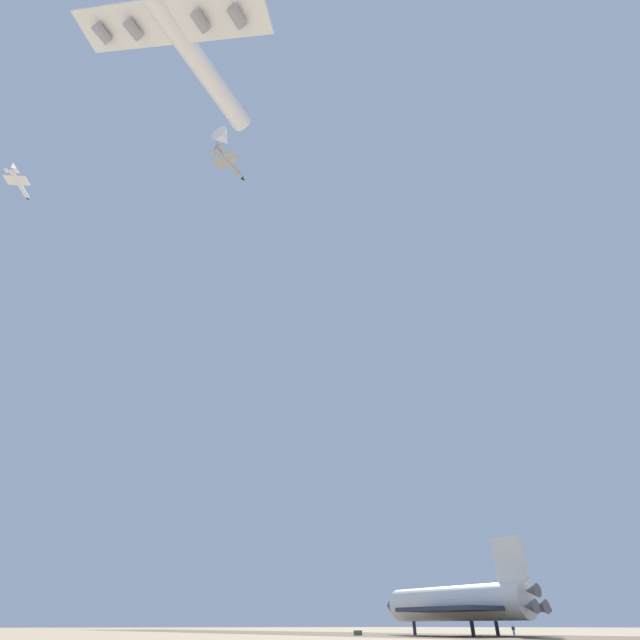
# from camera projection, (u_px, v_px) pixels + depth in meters

# --- Properties ---
(ground_plane) EXTENTS (1200.00, 1200.00, 0.00)m
(ground_plane) POSITION_uv_depth(u_px,v_px,m) (484.00, 636.00, 87.64)
(ground_plane) COLOR tan
(runway_strip) EXTENTS (440.88, 53.91, 0.02)m
(runway_strip) POSITION_uv_depth(u_px,v_px,m) (460.00, 636.00, 89.04)
(runway_strip) COLOR brown
(runway_strip) RESTS_ON ground
(space_shuttle) EXTENTS (38.52, 24.40, 15.80)m
(space_shuttle) POSITION_uv_depth(u_px,v_px,m) (454.00, 604.00, 92.35)
(space_shuttle) COLOR white
(space_shuttle) RESTS_ON ground
(carrier_jet) EXTENTS (57.38, 64.39, 23.13)m
(carrier_jet) POSITION_uv_depth(u_px,v_px,m) (171.00, 22.00, 129.11)
(carrier_jet) COLOR white
(chase_jet_trailing) EXTENTS (9.07, 15.07, 4.00)m
(chase_jet_trailing) POSITION_uv_depth(u_px,v_px,m) (229.00, 163.00, 151.52)
(chase_jet_trailing) COLOR #999EA3
(chase_jet_high_escort) EXTENTS (14.20, 10.99, 4.00)m
(chase_jet_high_escort) POSITION_uv_depth(u_px,v_px,m) (19.00, 183.00, 172.33)
(chase_jet_high_escort) COLOR silver
(ground_crew_near_nose) EXTENTS (0.58, 0.41, 1.73)m
(ground_crew_near_nose) POSITION_uv_depth(u_px,v_px,m) (513.00, 630.00, 94.78)
(ground_crew_near_nose) COLOR #194799
(ground_crew_near_nose) RESTS_ON ground
(ground_support_crate) EXTENTS (1.62, 1.69, 0.86)m
(ground_support_crate) POSITION_uv_depth(u_px,v_px,m) (358.00, 633.00, 92.67)
(ground_support_crate) COLOR #596B4C
(ground_support_crate) RESTS_ON ground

